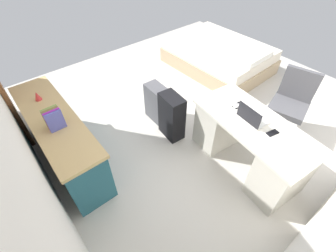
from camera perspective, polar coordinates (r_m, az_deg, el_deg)
ground_plane at (r=3.82m, az=7.21°, el=2.27°), size 5.59×5.59×0.00m
desk at (r=3.05m, az=18.69°, el=-4.01°), size 1.50×0.81×0.72m
office_chair at (r=3.71m, az=26.84°, el=4.02°), size 0.57×0.57×0.94m
credenza at (r=3.22m, az=-24.14°, el=-2.91°), size 1.80×0.48×0.75m
bed at (r=5.00m, az=12.09°, el=16.07°), size 1.94×1.46×0.58m
suitcase_black at (r=3.29m, az=0.89°, el=2.29°), size 0.38×0.25×0.68m
suitcase_spare_grey at (r=3.60m, az=-2.68°, el=5.55°), size 0.37×0.23×0.58m
laptop at (r=2.79m, az=19.37°, el=2.00°), size 0.33×0.25×0.21m
computer_mouse at (r=2.96m, az=16.15°, el=4.69°), size 0.07×0.11×0.03m
cell_phone_near_laptop at (r=2.76m, az=23.75°, el=-1.51°), size 0.09×0.15×0.01m
cell_phone_by_mouse at (r=2.98m, az=16.36°, el=4.79°), size 0.07×0.14×0.01m
book_row at (r=2.77m, az=-25.72°, el=1.69°), size 0.15×0.17×0.23m
figurine_small at (r=3.28m, az=-28.82°, el=6.31°), size 0.08×0.08×0.11m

